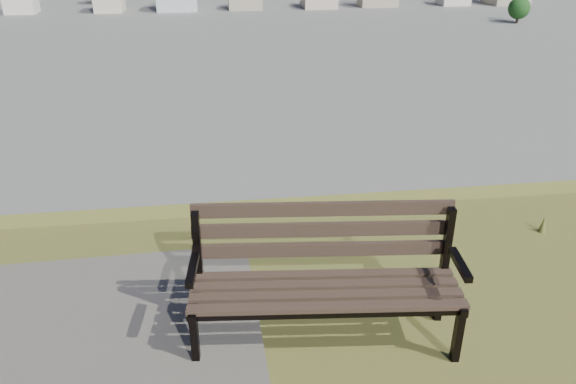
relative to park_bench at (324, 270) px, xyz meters
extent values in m
cube|color=#3B2A22|center=(-0.03, -0.31, -0.10)|extent=(1.95, 0.29, 0.04)
cube|color=#3B2A22|center=(-0.02, -0.18, -0.10)|extent=(1.95, 0.29, 0.04)
cube|color=#3B2A22|center=(0.00, -0.05, -0.10)|extent=(1.95, 0.29, 0.04)
cube|color=#3B2A22|center=(0.01, 0.08, -0.10)|extent=(1.95, 0.29, 0.04)
cube|color=#3B2A22|center=(0.02, 0.17, 0.07)|extent=(1.94, 0.23, 0.11)
cube|color=#3B2A22|center=(0.02, 0.20, 0.23)|extent=(1.94, 0.23, 0.11)
cube|color=#3B2A22|center=(0.02, 0.22, 0.39)|extent=(1.94, 0.23, 0.11)
cube|color=black|center=(-0.96, -0.23, -0.34)|extent=(0.06, 0.07, 0.48)
cube|color=black|center=(-0.91, 0.23, -0.08)|extent=(0.06, 0.07, 1.00)
cube|color=black|center=(-0.94, -0.02, -0.13)|extent=(0.11, 0.54, 0.05)
cube|color=black|center=(-0.94, -0.07, 0.14)|extent=(0.09, 0.39, 0.05)
cube|color=black|center=(0.89, -0.42, -0.34)|extent=(0.06, 0.07, 0.48)
cube|color=black|center=(0.94, 0.04, -0.08)|extent=(0.06, 0.07, 1.00)
cube|color=black|center=(0.92, -0.20, -0.13)|extent=(0.11, 0.54, 0.05)
cube|color=black|center=(0.91, -0.26, 0.14)|extent=(0.09, 0.39, 0.05)
cube|color=black|center=(-0.03, -0.32, -0.15)|extent=(1.94, 0.24, 0.04)
cube|color=black|center=(0.01, 0.09, -0.15)|extent=(1.94, 0.24, 0.04)
cone|color=brown|center=(2.52, 1.22, -0.49)|extent=(0.08, 0.08, 0.18)
cube|color=beige|center=(-59.88, 198.02, -22.08)|extent=(11.00, 11.00, 7.00)
cube|color=#B7AA9D|center=(-35.88, 198.02, -22.08)|extent=(11.00, 11.00, 7.00)
cylinder|color=#321F19|center=(90.12, 158.02, -24.53)|extent=(0.80, 0.80, 2.10)
sphere|color=black|center=(90.12, 158.02, -21.38)|extent=(6.30, 6.30, 6.30)
cylinder|color=#321F19|center=(-39.88, 218.02, -24.23)|extent=(0.80, 0.80, 2.70)
camera|label=1|loc=(-0.73, -3.36, 2.31)|focal=35.00mm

